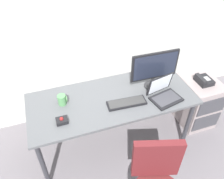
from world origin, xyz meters
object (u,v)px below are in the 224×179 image
Objects in this scene: monitor_main at (155,68)px; trackball_mouse at (62,120)px; file_cabinet at (196,101)px; desk_phone at (204,80)px; keyboard at (127,103)px; laptop at (164,93)px; coffee_mug at (62,100)px.

monitor_main is 4.82× the size of trackball_mouse.
trackball_mouse is at bearing -174.37° from file_cabinet.
desk_phone is (-0.01, -0.02, 0.36)m from file_cabinet.
keyboard reaches higher than desk_phone.
keyboard is (-0.38, -0.17, -0.24)m from monitor_main.
file_cabinet is at bearing -3.35° from monitor_main.
trackball_mouse reaches higher than desk_phone.
laptop is at bearing -165.32° from file_cabinet.
trackball_mouse is at bearing -168.74° from monitor_main.
monitor_main reaches higher than keyboard.
monitor_main is (-0.67, 0.06, 0.30)m from desk_phone.
monitor_main reaches higher than trackball_mouse.
laptop is 3.17× the size of coffee_mug.
laptop is (-0.64, -0.15, 0.10)m from desk_phone.
trackball_mouse reaches higher than file_cabinet.
keyboard is at bearing -173.57° from desk_phone.
monitor_main is 0.29m from laptop.
coffee_mug is at bearing 177.26° from file_cabinet.
desk_phone is 0.67m from laptop.
coffee_mug is at bearing 161.06° from keyboard.
monitor_main is 1.10m from trackball_mouse.
trackball_mouse is (-0.68, -0.04, 0.01)m from keyboard.
laptop is at bearing -13.57° from coffee_mug.
file_cabinet is at bearing 7.26° from keyboard.
keyboard is 3.80× the size of trackball_mouse.
desk_phone is 1.78× the size of coffee_mug.
file_cabinet is 1.23× the size of monitor_main.
keyboard is (-1.06, -0.13, 0.42)m from file_cabinet.
desk_phone is 1.74m from trackball_mouse.
desk_phone reaches higher than file_cabinet.
coffee_mug reaches higher than trackball_mouse.
monitor_main reaches higher than coffee_mug.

